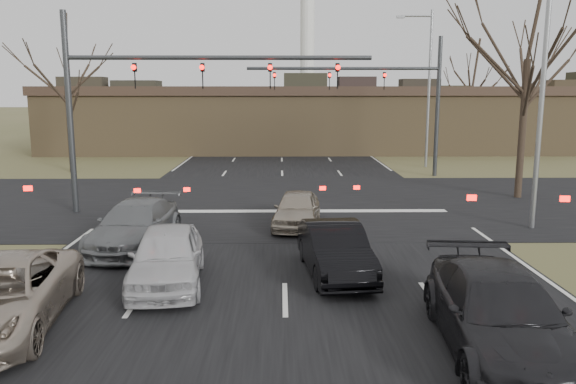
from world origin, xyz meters
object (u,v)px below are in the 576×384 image
Objects in this scene: streetlight_right_far at (427,81)px; car_charcoal_sedan at (499,314)px; car_white_sedan at (167,256)px; car_silver_ahead at (297,209)px; streetlight_right_near at (539,71)px; building at (305,119)px; car_grey_ahead at (135,225)px; car_black_hatch at (335,250)px; mast_arm_near at (151,87)px; mast_arm_far at (390,89)px.

streetlight_right_far is 27.69m from car_charcoal_sedan.
car_white_sedan is 1.13× the size of car_silver_ahead.
streetlight_right_near is at bearing -91.68° from streetlight_right_far.
building is 31.10m from car_grey_ahead.
car_grey_ahead is at bearing 148.80° from car_black_hatch.
car_white_sedan is 7.11m from car_silver_ahead.
streetlight_right_far is at bearing 64.12° from car_black_hatch.
streetlight_right_far is at bearing -56.35° from building.
mast_arm_far is (11.41, 10.00, -0.06)m from mast_arm_near.
streetlight_right_far reaches higher than car_grey_ahead.
streetlight_right_far reaches higher than mast_arm_near.
streetlight_right_near is 14.04m from car_white_sedan.
mast_arm_near reaches higher than car_silver_ahead.
car_grey_ahead is (-6.05, 2.84, 0.02)m from car_black_hatch.
building is at bearing 82.28° from car_grey_ahead.
building is at bearing 123.65° from streetlight_right_far.
car_white_sedan is at bearing -112.33° from car_silver_ahead.
building is 28.97m from streetlight_right_near.
mast_arm_far is 2.53× the size of car_white_sedan.
mast_arm_far is 1.11× the size of streetlight_right_near.
building is 27.76m from car_silver_ahead.
mast_arm_near is 1.21× the size of streetlight_right_far.
car_charcoal_sedan is 1.37× the size of car_silver_ahead.
mast_arm_near is at bearing -106.13° from building.
car_white_sedan reaches higher than car_silver_ahead.
mast_arm_near is at bearing 122.87° from car_black_hatch.
building is 26.14m from mast_arm_near.
building reaches higher than car_charcoal_sedan.
car_silver_ahead is (-8.32, 0.36, -4.93)m from streetlight_right_near.
car_black_hatch is at bearing -91.12° from building.
mast_arm_far is 14.53m from car_silver_ahead.
car_black_hatch is at bearing -104.90° from mast_arm_far.
car_black_hatch is 0.80× the size of car_charcoal_sedan.
car_charcoal_sedan reaches higher than car_black_hatch.
building is 15.75m from mast_arm_far.
car_grey_ahead is at bearing -145.69° from car_silver_ahead.
building is at bearing 105.58° from mast_arm_far.
building is 9.97× the size of car_black_hatch.
car_black_hatch is 6.68m from car_grey_ahead.
mast_arm_far is at bearing 57.93° from car_white_sedan.
car_grey_ahead is at bearing -170.32° from streetlight_right_near.
car_grey_ahead is 5.84m from car_silver_ahead.
streetlight_right_far is at bearing 58.76° from car_grey_ahead.
mast_arm_near reaches higher than car_black_hatch.
car_charcoal_sedan is at bearing -66.22° from car_black_hatch.
car_silver_ahead is at bearing 31.89° from car_grey_ahead.
streetlight_right_near is at bearing -78.53° from mast_arm_far.
streetlight_right_near reaches higher than car_charcoal_sedan.
mast_arm_far reaches higher than car_black_hatch.
car_silver_ahead is (5.20, 2.66, -0.06)m from car_grey_ahead.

